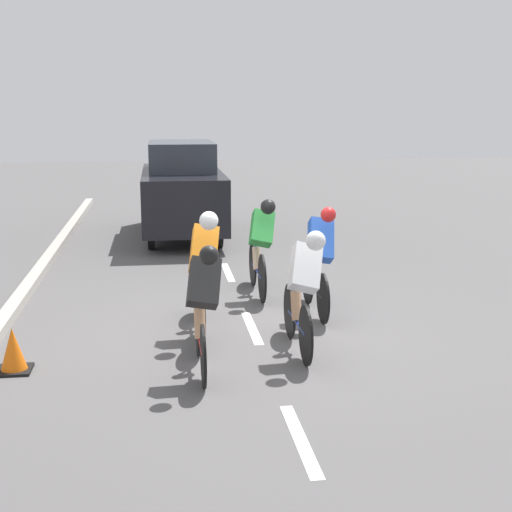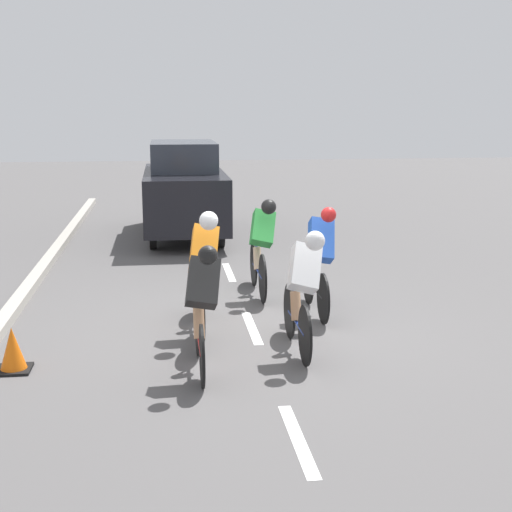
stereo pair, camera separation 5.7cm
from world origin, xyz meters
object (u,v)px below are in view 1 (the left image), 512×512
(cyclist_orange, at_px, (203,267))
(traffic_cone, at_px, (13,351))
(cyclist_green, at_px, (260,245))
(cyclist_white, at_px, (303,288))
(cyclist_blue, at_px, (319,258))
(cyclist_black, at_px, (203,305))
(support_car, at_px, (182,189))

(cyclist_orange, relative_size, traffic_cone, 3.40)
(cyclist_green, xyz_separation_m, traffic_cone, (3.10, 2.82, -0.54))
(cyclist_orange, bearing_deg, traffic_cone, 29.07)
(cyclist_orange, xyz_separation_m, cyclist_white, (-1.08, 1.00, -0.05))
(cyclist_blue, bearing_deg, cyclist_black, 49.25)
(cyclist_green, height_order, cyclist_blue, cyclist_blue)
(cyclist_orange, bearing_deg, support_car, -89.86)
(cyclist_black, xyz_separation_m, traffic_cone, (2.03, -0.29, -0.51))
(cyclist_orange, height_order, cyclist_blue, cyclist_orange)
(cyclist_blue, xyz_separation_m, support_car, (1.62, -6.39, 0.25))
(cyclist_white, relative_size, support_car, 0.38)
(cyclist_black, height_order, support_car, support_car)
(cyclist_green, bearing_deg, cyclist_black, 71.13)
(cyclist_orange, relative_size, cyclist_white, 1.00)
(cyclist_orange, bearing_deg, cyclist_white, 137.20)
(support_car, bearing_deg, traffic_cone, 75.34)
(cyclist_white, height_order, traffic_cone, cyclist_white)
(cyclist_orange, bearing_deg, cyclist_blue, -162.67)
(cyclist_black, xyz_separation_m, cyclist_orange, (-0.10, -1.48, 0.08))
(cyclist_white, bearing_deg, support_car, -82.08)
(cyclist_green, height_order, support_car, support_car)
(cyclist_black, relative_size, cyclist_orange, 0.98)
(cyclist_black, relative_size, cyclist_blue, 0.98)
(cyclist_blue, xyz_separation_m, cyclist_white, (0.53, 1.50, -0.01))
(cyclist_black, relative_size, cyclist_white, 0.98)
(support_car, bearing_deg, cyclist_blue, 104.27)
(cyclist_orange, xyz_separation_m, traffic_cone, (2.13, 1.18, -0.60))
(cyclist_orange, distance_m, traffic_cone, 2.51)
(cyclist_white, xyz_separation_m, traffic_cone, (3.21, 0.18, -0.54))
(cyclist_green, relative_size, cyclist_white, 1.06)
(cyclist_blue, relative_size, cyclist_white, 1.00)
(cyclist_white, bearing_deg, cyclist_green, -87.56)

